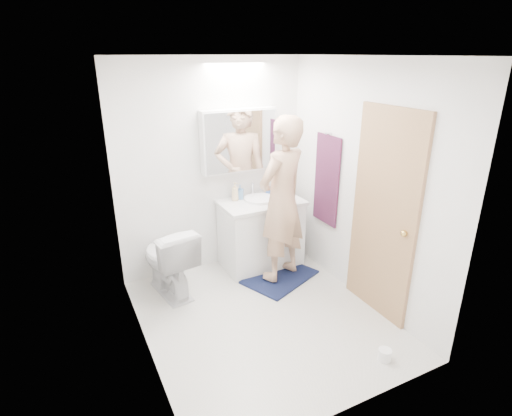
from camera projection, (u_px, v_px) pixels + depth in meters
floor at (263, 317)px, 3.99m from camera, size 2.50×2.50×0.00m
ceiling at (265, 56)px, 3.13m from camera, size 2.50×2.50×0.00m
wall_back at (212, 168)px, 4.60m from camera, size 2.50×0.00×2.50m
wall_front at (358, 264)px, 2.51m from camera, size 2.50×0.00×2.50m
wall_left at (136, 224)px, 3.09m from camera, size 0.00×2.50×2.50m
wall_right at (362, 185)px, 4.02m from camera, size 0.00×2.50×2.50m
vanity_cabinet at (261, 235)px, 4.85m from camera, size 0.90×0.55×0.78m
countertop at (261, 203)px, 4.70m from camera, size 0.95×0.58×0.04m
sink_basin at (260, 199)px, 4.72m from camera, size 0.36×0.36×0.03m
faucet at (253, 189)px, 4.85m from camera, size 0.02×0.02×0.16m
medicine_cabinet at (239, 141)px, 4.55m from camera, size 0.88×0.14×0.70m
mirror_panel at (242, 142)px, 4.49m from camera, size 0.84×0.01×0.66m
toilet at (168, 260)px, 4.27m from camera, size 0.55×0.82×0.78m
bath_rug at (280, 277)px, 4.67m from camera, size 0.95×0.81×0.02m
person at (282, 200)px, 4.33m from camera, size 0.77×0.65×1.80m
door at (384, 216)px, 3.79m from camera, size 0.04×0.80×2.00m
door_knob at (404, 233)px, 3.54m from camera, size 0.06×0.06×0.06m
towel at (327, 180)px, 4.50m from camera, size 0.02×0.42×1.00m
towel_hook at (329, 133)px, 4.31m from camera, size 0.07×0.02×0.02m
soap_bottle_a at (235, 192)px, 4.67m from camera, size 0.12×0.12×0.22m
soap_bottle_b at (240, 192)px, 4.74m from camera, size 0.10×0.10×0.17m
toothbrush_cup at (268, 191)px, 4.89m from camera, size 0.13×0.13×0.10m
toilet_paper_roll at (385, 355)px, 3.42m from camera, size 0.11×0.11×0.10m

